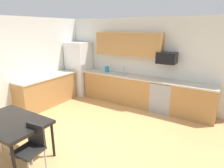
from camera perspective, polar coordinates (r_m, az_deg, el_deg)
The scene contains 17 objects.
ground_plane at distance 4.62m, azimuth -6.80°, elevation -15.06°, with size 12.00×12.00×0.00m, color tan.
wall_back at distance 6.31m, azimuth 7.99°, elevation 6.66°, with size 5.80×0.10×2.70m, color silver.
wall_left at distance 6.08m, azimuth -27.29°, elevation 4.63°, with size 0.10×5.80×2.70m, color silver.
cabinet_run_back at distance 6.45m, azimuth 1.97°, elevation -1.19°, with size 2.41×0.60×0.90m, color #AD7A42.
cabinet_run_back_right at distance 5.72m, azimuth 23.11°, elevation -4.89°, with size 1.14×0.60×0.90m, color #AD7A42.
cabinet_run_left at distance 6.46m, azimuth -18.61°, elevation -2.06°, with size 0.60×2.00×0.90m, color #AD7A42.
countertop_back at distance 6.08m, azimuth 6.48°, elevation 2.22°, with size 4.80×0.64×0.04m, color beige.
countertop_left at distance 6.33m, azimuth -18.99°, elevation 1.98°, with size 0.64×2.00×0.04m, color beige.
upper_cabinets_back at distance 6.17m, azimuth 4.75°, elevation 11.70°, with size 2.20×0.34×0.70m, color #AD7A42.
refrigerator at distance 7.20m, azimuth -9.69°, elevation 4.52°, with size 0.76×0.70×1.89m, color white.
oven_range at distance 5.89m, azimuth 14.76°, elevation -3.44°, with size 0.60×0.60×0.91m.
microwave at distance 5.72m, azimuth 15.88°, elevation 7.43°, with size 0.54×0.36×0.32m, color black.
sink_basin at distance 6.29m, azimuth 2.73°, elevation 2.41°, with size 0.48×0.40×0.14m, color #A5A8AD.
sink_faucet at distance 6.41m, azimuth 3.53°, elevation 4.13°, with size 0.02×0.02×0.24m, color #B2B5BA.
dining_table at distance 4.09m, azimuth -27.73°, elevation -10.28°, with size 1.40×0.90×0.76m.
chair_near_table at distance 3.63m, azimuth -22.62°, elevation -16.45°, with size 0.44×0.44×0.85m.
kettle at distance 6.60m, azimuth -1.54°, elevation 4.34°, with size 0.14×0.14×0.20m, color #198CBF.
Camera 1 is at (2.51, -3.04, 2.40)m, focal length 30.92 mm.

